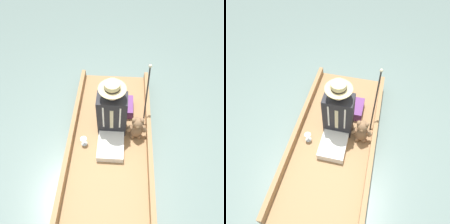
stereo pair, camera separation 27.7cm
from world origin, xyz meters
TOP-DOWN VIEW (x-y plane):
  - ground_plane at (0.00, 0.00)m, footprint 16.00×16.00m
  - punt_boat at (0.00, 0.00)m, footprint 1.12×2.48m
  - seat_cushion at (-0.07, -0.51)m, footprint 0.49×0.34m
  - seated_person at (-0.02, -0.10)m, footprint 0.38×0.69m
  - teddy_bear at (-0.35, -0.06)m, footprint 0.28×0.16m
  - wine_glass at (0.35, 0.12)m, footprint 0.09×0.09m
  - walking_cane at (-0.46, -0.40)m, footprint 0.04×0.30m

SIDE VIEW (x-z plane):
  - ground_plane at x=0.00m, z-range 0.00..0.00m
  - punt_boat at x=0.00m, z-range -0.05..0.22m
  - seat_cushion at x=-0.07m, z-range 0.15..0.30m
  - wine_glass at x=0.35m, z-range 0.19..0.32m
  - teddy_bear at x=-0.35m, z-range 0.14..0.54m
  - seated_person at x=-0.02m, z-range 0.04..0.95m
  - walking_cane at x=-0.46m, z-range 0.22..1.13m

